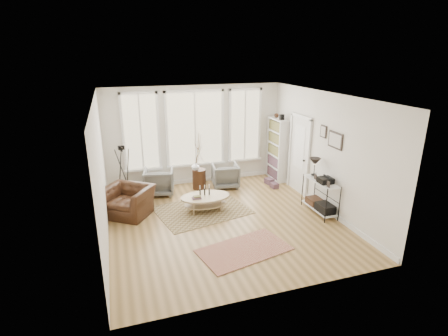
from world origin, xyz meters
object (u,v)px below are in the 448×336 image
object	(u,v)px
low_shelf	(320,193)
coffee_table	(205,199)
armchair_right	(225,175)
side_table	(199,163)
armchair_left	(159,181)
accent_chair	(128,201)
bookcase	(277,149)

from	to	relation	value
low_shelf	coffee_table	xyz separation A→B (m)	(-2.65, 0.98, -0.21)
armchair_right	side_table	xyz separation A→B (m)	(-0.77, 0.08, 0.44)
coffee_table	armchair_left	xyz separation A→B (m)	(-0.94, 1.44, 0.07)
low_shelf	accent_chair	distance (m)	4.69
side_table	accent_chair	xyz separation A→B (m)	(-2.06, -1.12, -0.43)
low_shelf	armchair_left	size ratio (longest dim) A/B	1.61
low_shelf	armchair_right	distance (m)	2.90
low_shelf	side_table	distance (m)	3.47
armchair_right	armchair_left	bearing A→B (deg)	6.52
side_table	accent_chair	distance (m)	2.38
bookcase	accent_chair	distance (m)	4.74
low_shelf	armchair_right	size ratio (longest dim) A/B	1.72
bookcase	accent_chair	world-z (taller)	bookcase
low_shelf	accent_chair	size ratio (longest dim) A/B	1.20
armchair_right	side_table	distance (m)	0.89
coffee_table	armchair_left	world-z (taller)	armchair_left
bookcase	armchair_right	world-z (taller)	bookcase
armchair_left	side_table	world-z (taller)	side_table
coffee_table	armchair_right	size ratio (longest dim) A/B	1.63
coffee_table	armchair_right	bearing A→B (deg)	54.71
coffee_table	side_table	world-z (taller)	side_table
armchair_left	accent_chair	distance (m)	1.41
low_shelf	accent_chair	bearing A→B (deg)	163.41
bookcase	low_shelf	distance (m)	2.56
bookcase	armchair_left	xyz separation A→B (m)	(-3.65, -0.10, -0.59)
low_shelf	coffee_table	world-z (taller)	low_shelf
bookcase	armchair_left	world-z (taller)	bookcase
armchair_right	accent_chair	world-z (taller)	accent_chair
accent_chair	armchair_left	bearing A→B (deg)	85.44
coffee_table	armchair_right	distance (m)	1.71
bookcase	armchair_left	bearing A→B (deg)	-178.40
bookcase	side_table	world-z (taller)	bookcase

